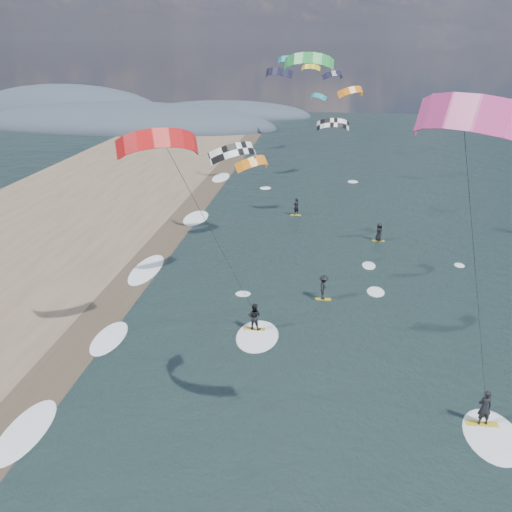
# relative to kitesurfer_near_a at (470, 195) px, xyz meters

# --- Properties ---
(wet_sand_strip) EXTENTS (3.00, 240.00, 0.00)m
(wet_sand_strip) POSITION_rel_kitesurfer_near_a_xyz_m (-18.96, 5.77, -12.45)
(wet_sand_strip) COLOR #382D23
(wet_sand_strip) RESTS_ON ground
(coastal_hills) EXTENTS (80.00, 41.00, 15.00)m
(coastal_hills) POSITION_rel_kitesurfer_near_a_xyz_m (-51.80, 103.63, -12.45)
(coastal_hills) COLOR #3D4756
(coastal_hills) RESTS_ON ground
(kitesurfer_near_a) EXTENTS (7.97, 9.47, 16.13)m
(kitesurfer_near_a) POSITION_rel_kitesurfer_near_a_xyz_m (0.00, 0.00, 0.00)
(kitesurfer_near_a) COLOR gold
(kitesurfer_near_a) RESTS_ON ground
(kitesurfer_near_b) EXTENTS (7.19, 8.91, 13.93)m
(kitesurfer_near_b) POSITION_rel_kitesurfer_near_a_xyz_m (-11.12, 8.67, -3.38)
(kitesurfer_near_b) COLOR gold
(kitesurfer_near_b) RESTS_ON ground
(far_kitesurfers) EXTENTS (8.99, 21.05, 1.84)m
(far_kitesurfers) POSITION_rel_kitesurfer_near_a_xyz_m (-3.90, 25.48, -11.55)
(far_kitesurfers) COLOR gold
(far_kitesurfers) RESTS_ON ground
(bg_kite_field) EXTENTS (13.01, 69.90, 9.54)m
(bg_kite_field) POSITION_rel_kitesurfer_near_a_xyz_m (-7.14, 50.00, -0.67)
(bg_kite_field) COLOR orange
(bg_kite_field) RESTS_ON ground
(shoreline_surf) EXTENTS (2.40, 79.40, 0.11)m
(shoreline_surf) POSITION_rel_kitesurfer_near_a_xyz_m (-17.76, 10.52, -12.45)
(shoreline_surf) COLOR white
(shoreline_surf) RESTS_ON ground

